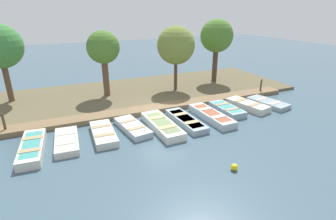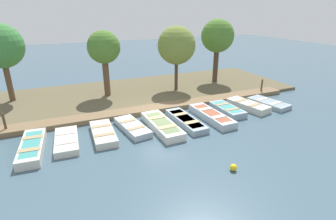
% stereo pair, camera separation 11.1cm
% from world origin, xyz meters
% --- Properties ---
extents(ground_plane, '(80.00, 80.00, 0.00)m').
position_xyz_m(ground_plane, '(0.00, 0.00, 0.00)').
color(ground_plane, '#425B6B').
extents(shore_bank, '(8.00, 24.00, 0.20)m').
position_xyz_m(shore_bank, '(-5.00, 0.00, 0.10)').
color(shore_bank, brown).
rests_on(shore_bank, ground_plane).
extents(dock_walkway, '(1.11, 19.90, 0.29)m').
position_xyz_m(dock_walkway, '(-1.15, 0.00, 0.14)').
color(dock_walkway, brown).
rests_on(dock_walkway, ground_plane).
extents(rowboat_0, '(3.34, 1.19, 0.43)m').
position_xyz_m(rowboat_0, '(1.38, -7.01, 0.21)').
color(rowboat_0, beige).
rests_on(rowboat_0, ground_plane).
extents(rowboat_1, '(2.77, 1.22, 0.36)m').
position_xyz_m(rowboat_1, '(1.28, -5.52, 0.17)').
color(rowboat_1, beige).
rests_on(rowboat_1, ground_plane).
extents(rowboat_2, '(2.85, 1.15, 0.38)m').
position_xyz_m(rowboat_2, '(1.20, -3.75, 0.19)').
color(rowboat_2, beige).
rests_on(rowboat_2, ground_plane).
extents(rowboat_3, '(2.93, 1.44, 0.35)m').
position_xyz_m(rowboat_3, '(1.03, -2.16, 0.17)').
color(rowboat_3, '#B2BCC1').
rests_on(rowboat_3, ground_plane).
extents(rowboat_4, '(3.63, 1.22, 0.43)m').
position_xyz_m(rowboat_4, '(1.55, -0.65, 0.22)').
color(rowboat_4, silver).
rests_on(rowboat_4, ground_plane).
extents(rowboat_5, '(3.42, 1.10, 0.36)m').
position_xyz_m(rowboat_5, '(1.42, 0.86, 0.18)').
color(rowboat_5, '#8C9EA8').
rests_on(rowboat_5, ground_plane).
extents(rowboat_6, '(3.61, 1.15, 0.43)m').
position_xyz_m(rowboat_6, '(1.45, 2.55, 0.21)').
color(rowboat_6, '#B2BCC1').
rests_on(rowboat_6, ground_plane).
extents(rowboat_7, '(2.62, 1.10, 0.41)m').
position_xyz_m(rowboat_7, '(0.95, 4.03, 0.20)').
color(rowboat_7, '#8C9EA8').
rests_on(rowboat_7, ground_plane).
extents(rowboat_8, '(2.96, 1.67, 0.44)m').
position_xyz_m(rowboat_8, '(0.92, 5.67, 0.22)').
color(rowboat_8, beige).
rests_on(rowboat_8, ground_plane).
extents(rowboat_9, '(2.89, 1.71, 0.33)m').
position_xyz_m(rowboat_9, '(0.99, 7.35, 0.16)').
color(rowboat_9, '#8C9EA8').
rests_on(rowboat_9, ground_plane).
extents(mooring_post_near, '(0.13, 0.13, 1.17)m').
position_xyz_m(mooring_post_near, '(-1.17, -8.33, 0.59)').
color(mooring_post_near, brown).
rests_on(mooring_post_near, ground_plane).
extents(mooring_post_far, '(0.13, 0.13, 1.17)m').
position_xyz_m(mooring_post_far, '(-1.17, 8.62, 0.59)').
color(mooring_post_far, brown).
rests_on(mooring_post_far, ground_plane).
extents(buoy, '(0.29, 0.29, 0.29)m').
position_xyz_m(buoy, '(6.32, 0.53, 0.14)').
color(buoy, yellow).
rests_on(buoy, ground_plane).
extents(park_tree_far_left, '(2.83, 2.83, 5.31)m').
position_xyz_m(park_tree_far_left, '(-6.36, -8.52, 3.85)').
color(park_tree_far_left, brown).
rests_on(park_tree_far_left, ground_plane).
extents(park_tree_left, '(2.25, 2.25, 4.78)m').
position_xyz_m(park_tree_left, '(-4.98, -2.27, 3.55)').
color(park_tree_left, brown).
rests_on(park_tree_left, ground_plane).
extents(park_tree_center, '(2.81, 2.81, 4.98)m').
position_xyz_m(park_tree_center, '(-4.29, 2.93, 3.56)').
color(park_tree_center, '#4C3828').
rests_on(park_tree_center, ground_plane).
extents(park_tree_right, '(2.69, 2.69, 5.37)m').
position_xyz_m(park_tree_right, '(-5.19, 7.06, 3.95)').
color(park_tree_right, '#4C3828').
rests_on(park_tree_right, ground_plane).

